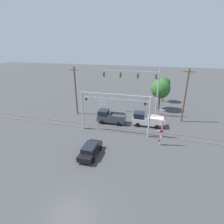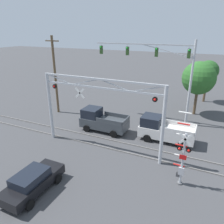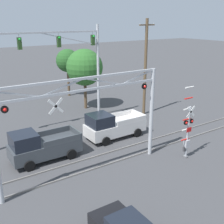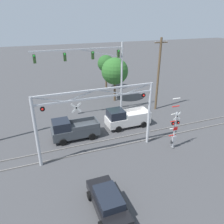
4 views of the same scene
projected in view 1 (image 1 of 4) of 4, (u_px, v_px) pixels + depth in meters
ground_plane at (70, 215)px, 14.19m from camera, size 200.00×200.00×0.00m
rail_track_near at (115, 131)px, 27.56m from camera, size 80.00×0.08×0.10m
rail_track_far at (117, 127)px, 28.85m from camera, size 80.00×0.08×0.10m
crossing_gantry at (114, 108)px, 25.81m from camera, size 10.59×0.29×6.22m
crossing_signal_mast at (161, 133)px, 23.34m from camera, size 1.04×0.35×5.16m
traffic_signal_span at (143, 83)px, 31.88m from camera, size 10.82×0.39×8.86m
pickup_truck_lead at (110, 117)px, 30.41m from camera, size 4.78×2.24×2.22m
pickup_truck_following at (146, 120)px, 29.39m from camera, size 4.99×2.24×2.22m
sedan_waiting at (90, 150)px, 21.54m from camera, size 1.99×4.31×1.47m
utility_pole_left at (76, 90)px, 32.92m from camera, size 1.80×0.28×9.11m
utility_pole_right at (185, 95)px, 29.46m from camera, size 1.80×0.28×9.35m
background_tree_beyond_span at (164, 83)px, 40.12m from camera, size 2.80×2.80×5.81m
background_tree_far_left_verge at (161, 89)px, 35.05m from camera, size 3.83×3.83×6.38m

